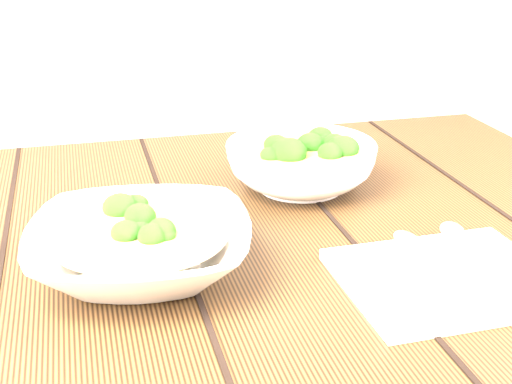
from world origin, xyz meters
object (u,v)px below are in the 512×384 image
at_px(trivet, 172,220).
at_px(napkin, 447,278).
at_px(table, 196,319).
at_px(soup_bowl_back, 301,164).
at_px(soup_bowl_front, 140,247).

bearing_deg(trivet, napkin, -37.96).
bearing_deg(trivet, table, -33.76).
distance_m(table, napkin, 0.33).
bearing_deg(napkin, trivet, 140.97).
bearing_deg(napkin, soup_bowl_back, 101.07).
bearing_deg(napkin, table, 140.61).
relative_size(soup_bowl_back, trivet, 2.12).
bearing_deg(napkin, soup_bowl_front, 160.20).
height_order(soup_bowl_front, napkin, soup_bowl_front).
xyz_separation_m(table, napkin, (0.24, -0.19, 0.13)).
relative_size(table, soup_bowl_back, 4.96).
distance_m(soup_bowl_front, soup_bowl_back, 0.31).
height_order(soup_bowl_front, soup_bowl_back, soup_bowl_back).
height_order(table, soup_bowl_back, soup_bowl_back).
bearing_deg(soup_bowl_back, table, -147.09).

